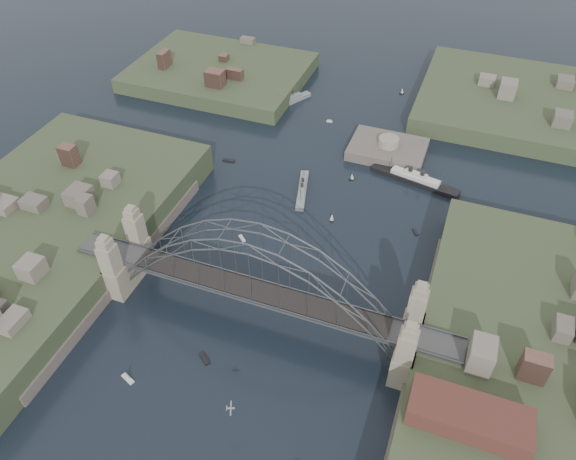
% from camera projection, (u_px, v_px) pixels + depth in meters
% --- Properties ---
extents(ground, '(500.00, 500.00, 0.00)m').
position_uv_depth(ground, '(259.00, 317.00, 118.23)').
color(ground, black).
rests_on(ground, ground).
extents(bridge, '(84.00, 13.80, 24.60)m').
position_uv_depth(bridge, '(257.00, 278.00, 109.88)').
color(bridge, '#444446').
rests_on(bridge, ground).
extents(shore_west, '(50.50, 90.00, 12.00)m').
position_uv_depth(shore_west, '(39.00, 245.00, 131.69)').
color(shore_west, '#39472B').
rests_on(shore_west, ground).
extents(shore_east, '(50.50, 90.00, 12.00)m').
position_uv_depth(shore_east, '(542.00, 396.00, 102.11)').
color(shore_east, '#39472B').
rests_on(shore_east, ground).
extents(headland_nw, '(60.00, 45.00, 9.00)m').
position_uv_depth(headland_nw, '(220.00, 78.00, 197.46)').
color(headland_nw, '#39472B').
rests_on(headland_nw, ground).
extents(headland_ne, '(70.00, 55.00, 9.50)m').
position_uv_depth(headland_ne, '(528.00, 110.00, 180.53)').
color(headland_ne, '#39472B').
rests_on(headland_ne, ground).
extents(fort_island, '(22.00, 16.00, 9.40)m').
position_uv_depth(fort_island, '(387.00, 154.00, 163.54)').
color(fort_island, '#5E534B').
rests_on(fort_island, ground).
extents(wharf_shed, '(20.00, 8.00, 4.00)m').
position_uv_depth(wharf_shed, '(469.00, 416.00, 90.46)').
color(wharf_shed, '#592D26').
rests_on(wharf_shed, shore_east).
extents(naval_cruiser_near, '(6.21, 16.53, 4.95)m').
position_uv_depth(naval_cruiser_near, '(302.00, 189.00, 149.47)').
color(naval_cruiser_near, gray).
rests_on(naval_cruiser_near, ground).
extents(naval_cruiser_far, '(10.32, 15.95, 5.73)m').
position_uv_depth(naval_cruiser_far, '(290.00, 101.00, 184.47)').
color(naval_cruiser_far, gray).
rests_on(naval_cruiser_far, ground).
extents(ocean_liner, '(25.39, 8.51, 6.19)m').
position_uv_depth(ocean_liner, '(415.00, 180.00, 152.36)').
color(ocean_liner, black).
rests_on(ocean_liner, ground).
extents(aeroplane, '(1.56, 2.65, 0.40)m').
position_uv_depth(aeroplane, '(230.00, 408.00, 94.52)').
color(aeroplane, '#A9ACB1').
extents(small_boat_a, '(2.48, 2.35, 0.45)m').
position_uv_depth(small_boat_a, '(242.00, 238.00, 136.11)').
color(small_boat_a, white).
rests_on(small_boat_a, ground).
extents(small_boat_b, '(1.27, 1.66, 2.38)m').
position_uv_depth(small_boat_b, '(332.00, 217.00, 140.61)').
color(small_boat_b, white).
rests_on(small_boat_b, ground).
extents(small_boat_c, '(3.00, 2.57, 0.45)m').
position_uv_depth(small_boat_c, '(205.00, 359.00, 110.25)').
color(small_boat_c, white).
rests_on(small_boat_c, ground).
extents(small_boat_d, '(1.95, 2.31, 0.45)m').
position_uv_depth(small_boat_d, '(415.00, 232.00, 137.76)').
color(small_boat_d, white).
rests_on(small_boat_d, ground).
extents(small_boat_e, '(3.63, 1.46, 0.45)m').
position_uv_depth(small_boat_e, '(229.00, 161.00, 160.44)').
color(small_boat_e, white).
rests_on(small_boat_e, ground).
extents(small_boat_f, '(1.57, 1.64, 2.38)m').
position_uv_depth(small_boat_f, '(352.00, 177.00, 153.33)').
color(small_boat_f, white).
rests_on(small_boat_f, ground).
extents(small_boat_h, '(1.97, 0.90, 1.43)m').
position_uv_depth(small_boat_h, '(329.00, 121.00, 176.12)').
color(small_boat_h, white).
rests_on(small_boat_h, ground).
extents(small_boat_i, '(1.06, 2.49, 2.38)m').
position_uv_depth(small_boat_i, '(440.00, 305.00, 119.66)').
color(small_boat_i, white).
rests_on(small_boat_i, ground).
extents(small_boat_j, '(3.18, 2.05, 2.38)m').
position_uv_depth(small_boat_j, '(127.00, 377.00, 106.46)').
color(small_boat_j, white).
rests_on(small_boat_j, ground).
extents(small_boat_k, '(1.56, 1.65, 2.38)m').
position_uv_depth(small_boat_k, '(402.00, 91.00, 189.15)').
color(small_boat_k, white).
rests_on(small_boat_k, ground).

